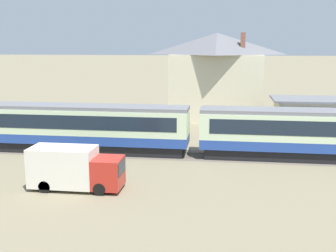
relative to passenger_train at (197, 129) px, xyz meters
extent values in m
plane|color=#7A7056|center=(6.57, 0.97, -2.30)|extent=(600.00, 600.00, 0.00)
cube|color=#234293|center=(10.34, 0.00, -1.00)|extent=(20.17, 3.05, 0.80)
cube|color=beige|center=(10.34, 0.00, 0.47)|extent=(20.17, 3.05, 2.15)
cube|color=#192330|center=(10.34, 0.00, 0.58)|extent=(18.56, 3.09, 1.20)
cube|color=slate|center=(10.34, 0.00, 1.70)|extent=(20.17, 2.87, 0.30)
cube|color=black|center=(10.34, 0.00, -1.84)|extent=(19.37, 2.62, 0.88)
cylinder|color=black|center=(3.68, -0.72, -1.85)|extent=(0.90, 0.18, 0.90)
cylinder|color=black|center=(3.68, 0.72, -1.85)|extent=(0.90, 0.18, 0.90)
cube|color=#234293|center=(-10.87, 0.00, -1.00)|extent=(20.17, 3.05, 0.80)
cube|color=beige|center=(-10.87, 0.00, 0.47)|extent=(20.17, 3.05, 2.15)
cube|color=#192330|center=(-10.87, 0.00, 0.58)|extent=(18.56, 3.09, 1.20)
cube|color=slate|center=(-10.87, 0.00, 1.70)|extent=(20.17, 2.87, 0.30)
cube|color=black|center=(-10.87, 0.00, -1.84)|extent=(19.37, 2.62, 0.88)
cylinder|color=black|center=(-4.21, -0.72, -1.85)|extent=(0.90, 0.18, 0.90)
cylinder|color=black|center=(-4.21, 0.72, -1.85)|extent=(0.90, 0.18, 0.90)
cylinder|color=black|center=(-17.52, -0.72, -1.85)|extent=(0.90, 0.18, 0.90)
cylinder|color=black|center=(-17.52, 0.72, -1.85)|extent=(0.90, 0.18, 0.90)
cube|color=#665B51|center=(-7.58, 0.00, -2.30)|extent=(147.23, 3.60, 0.01)
cube|color=#4C4238|center=(-7.58, -0.72, -2.28)|extent=(147.23, 0.12, 0.04)
cube|color=#4C4238|center=(-7.58, 0.72, -2.28)|extent=(147.23, 0.12, 0.04)
cube|color=beige|center=(1.02, 18.21, 1.74)|extent=(11.12, 7.29, 8.08)
pyramid|color=slate|center=(1.02, 18.21, 7.09)|extent=(12.01, 7.88, 2.61)
cube|color=brown|center=(4.13, 16.75, 7.22)|extent=(0.56, 0.56, 2.35)
cube|color=#287A38|center=(-9.40, -6.47, -1.82)|extent=(4.58, 1.96, 0.62)
cube|color=#192330|center=(-9.54, -6.48, -1.28)|extent=(2.32, 1.61, 0.46)
cylinder|color=black|center=(-7.97, -7.19, -1.99)|extent=(0.62, 0.20, 0.62)
cylinder|color=black|center=(-8.04, -5.63, -1.99)|extent=(0.62, 0.20, 0.62)
cylinder|color=black|center=(-10.76, -7.32, -1.99)|extent=(0.62, 0.20, 0.62)
cylinder|color=black|center=(-10.83, -5.76, -1.99)|extent=(0.62, 0.20, 0.62)
cube|color=#B2281E|center=(-5.13, -9.45, -1.10)|extent=(1.81, 2.16, 1.95)
cube|color=#192330|center=(-4.21, -9.45, -0.71)|extent=(0.03, 1.80, 0.86)
cube|color=silver|center=(-8.15, -9.45, -0.80)|extent=(4.23, 2.25, 2.56)
cylinder|color=black|center=(-5.43, -10.45, -1.90)|extent=(0.80, 0.26, 0.80)
cylinder|color=black|center=(-5.43, -8.46, -1.90)|extent=(0.80, 0.26, 0.80)
cylinder|color=black|center=(-9.06, -10.45, -1.90)|extent=(0.80, 0.26, 0.80)
cylinder|color=black|center=(-9.06, -8.46, -1.90)|extent=(0.80, 0.26, 0.80)
camera|label=1|loc=(2.32, -34.83, 7.14)|focal=45.00mm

